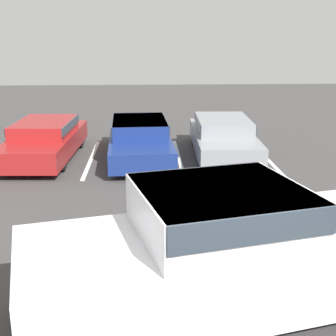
# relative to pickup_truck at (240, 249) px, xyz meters

# --- Properties ---
(stall_stripe_a) EXTENTS (0.12, 4.54, 0.01)m
(stall_stripe_a) POSITION_rel_pickup_truck_xyz_m (-5.57, 8.22, -0.90)
(stall_stripe_a) COLOR white
(stall_stripe_a) RESTS_ON ground_plane
(stall_stripe_b) EXTENTS (0.12, 4.54, 0.01)m
(stall_stripe_b) POSITION_rel_pickup_truck_xyz_m (-2.90, 8.22, -0.90)
(stall_stripe_b) COLOR white
(stall_stripe_b) RESTS_ON ground_plane
(stall_stripe_c) EXTENTS (0.12, 4.54, 0.01)m
(stall_stripe_c) POSITION_rel_pickup_truck_xyz_m (-0.23, 8.22, -0.90)
(stall_stripe_c) COLOR white
(stall_stripe_c) RESTS_ON ground_plane
(stall_stripe_d) EXTENTS (0.12, 4.54, 0.01)m
(stall_stripe_d) POSITION_rel_pickup_truck_xyz_m (2.44, 8.22, -0.90)
(stall_stripe_d) COLOR white
(stall_stripe_d) RESTS_ON ground_plane
(pickup_truck) EXTENTS (6.13, 3.44, 1.80)m
(pickup_truck) POSITION_rel_pickup_truck_xyz_m (0.00, 0.00, 0.00)
(pickup_truck) COLOR silver
(pickup_truck) RESTS_ON ground_plane
(parked_sedan_a) EXTENTS (2.01, 4.81, 1.15)m
(parked_sedan_a) POSITION_rel_pickup_truck_xyz_m (-4.28, 8.32, -0.29)
(parked_sedan_a) COLOR maroon
(parked_sedan_a) RESTS_ON ground_plane
(parked_sedan_b) EXTENTS (1.99, 4.83, 1.18)m
(parked_sedan_b) POSITION_rel_pickup_truck_xyz_m (-1.42, 8.21, -0.27)
(parked_sedan_b) COLOR navy
(parked_sedan_b) RESTS_ON ground_plane
(parked_sedan_c) EXTENTS (1.93, 4.75, 1.17)m
(parked_sedan_c) POSITION_rel_pickup_truck_xyz_m (1.16, 8.39, -0.28)
(parked_sedan_c) COLOR gray
(parked_sedan_c) RESTS_ON ground_plane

